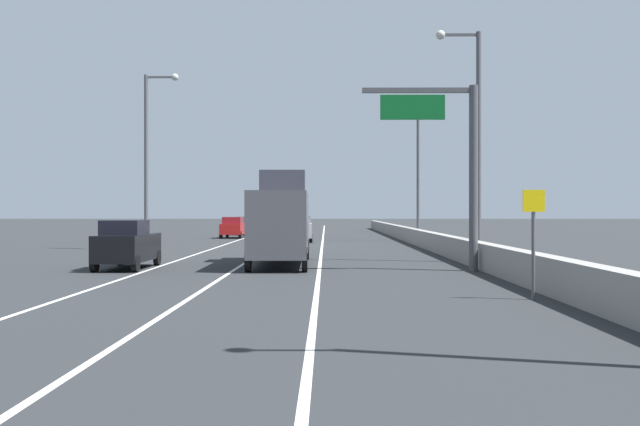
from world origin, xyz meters
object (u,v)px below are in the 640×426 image
(overhead_sign_gantry, at_px, (455,154))
(car_gray_3, at_px, (245,226))
(car_silver_0, at_px, (300,229))
(car_white_2, at_px, (294,231))
(lamp_post_right_third, at_px, (415,163))
(speed_advisory_sign, at_px, (533,235))
(lamp_post_left_mid, at_px, (150,150))
(car_red_4, at_px, (233,227))
(lamp_post_right_second, at_px, (474,130))
(car_black_1, at_px, (127,244))
(box_truck, at_px, (281,221))

(overhead_sign_gantry, height_order, car_gray_3, overhead_sign_gantry)
(car_silver_0, bearing_deg, car_white_2, -91.47)
(lamp_post_right_third, xyz_separation_m, car_white_2, (-9.34, -8.19, -5.18))
(speed_advisory_sign, height_order, car_gray_3, speed_advisory_sign)
(car_gray_3, bearing_deg, car_white_2, -75.97)
(lamp_post_left_mid, xyz_separation_m, car_white_2, (8.72, 4.84, -5.18))
(overhead_sign_gantry, height_order, car_red_4, overhead_sign_gantry)
(speed_advisory_sign, relative_size, lamp_post_right_second, 0.27)
(overhead_sign_gantry, relative_size, car_white_2, 1.70)
(speed_advisory_sign, bearing_deg, car_silver_0, 101.70)
(lamp_post_right_third, distance_m, lamp_post_left_mid, 22.26)
(lamp_post_right_second, bearing_deg, lamp_post_left_mid, 149.02)
(car_white_2, bearing_deg, car_black_1, -107.31)
(car_black_1, xyz_separation_m, box_truck, (6.31, 2.32, 0.97))
(car_white_2, height_order, car_gray_3, car_white_2)
(lamp_post_right_second, relative_size, lamp_post_left_mid, 1.00)
(speed_advisory_sign, relative_size, lamp_post_right_third, 0.27)
(overhead_sign_gantry, bearing_deg, car_silver_0, 104.73)
(car_gray_3, bearing_deg, lamp_post_right_second, -68.99)
(car_silver_0, height_order, car_black_1, car_silver_0)
(car_silver_0, height_order, car_red_4, car_silver_0)
(lamp_post_right_second, bearing_deg, car_silver_0, 111.70)
(car_gray_3, xyz_separation_m, car_red_4, (-0.11, -8.67, 0.02))
(lamp_post_left_mid, bearing_deg, car_red_4, 82.51)
(car_white_2, height_order, box_truck, box_truck)
(speed_advisory_sign, height_order, car_black_1, speed_advisory_sign)
(car_red_4, bearing_deg, lamp_post_right_second, -63.63)
(lamp_post_right_second, relative_size, car_black_1, 2.39)
(lamp_post_right_second, distance_m, car_gray_3, 42.64)
(car_gray_3, relative_size, box_truck, 0.46)
(lamp_post_right_second, bearing_deg, lamp_post_right_third, 89.67)
(overhead_sign_gantry, distance_m, car_red_4, 38.47)
(box_truck, bearing_deg, speed_advisory_sign, -59.19)
(speed_advisory_sign, height_order, lamp_post_right_third, lamp_post_right_third)
(car_gray_3, height_order, box_truck, box_truck)
(speed_advisory_sign, xyz_separation_m, car_gray_3, (-13.86, 54.06, -0.84))
(speed_advisory_sign, distance_m, lamp_post_right_second, 15.30)
(speed_advisory_sign, bearing_deg, car_red_4, 107.11)
(lamp_post_right_second, xyz_separation_m, lamp_post_left_mid, (-17.92, 10.76, 0.00))
(overhead_sign_gantry, bearing_deg, lamp_post_left_mid, 135.75)
(car_white_2, relative_size, box_truck, 0.48)
(overhead_sign_gantry, bearing_deg, speed_advisory_sign, -87.35)
(box_truck, bearing_deg, car_gray_3, 98.53)
(overhead_sign_gantry, distance_m, box_truck, 8.43)
(car_black_1, bearing_deg, lamp_post_right_third, 60.93)
(overhead_sign_gantry, xyz_separation_m, car_black_1, (-13.56, 1.00, -3.71))
(overhead_sign_gantry, relative_size, car_red_4, 1.73)
(car_gray_3, bearing_deg, car_silver_0, -69.92)
(lamp_post_right_second, relative_size, car_white_2, 2.49)
(lamp_post_right_second, distance_m, lamp_post_right_third, 23.78)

